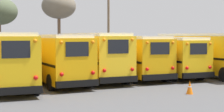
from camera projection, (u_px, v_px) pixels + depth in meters
ground_plane at (114, 79)px, 24.74m from camera, size 160.00×160.00×0.00m
school_bus_0 at (8, 58)px, 21.07m from camera, size 3.03×10.57×3.29m
school_bus_1 at (52, 56)px, 23.13m from camera, size 2.79×10.19×3.19m
school_bus_2 at (90, 54)px, 24.79m from camera, size 2.67×10.11×3.30m
school_bus_3 at (127, 55)px, 26.01m from camera, size 2.72×9.83×3.11m
school_bus_4 at (159, 54)px, 27.33m from camera, size 2.90×10.67×3.02m
school_bus_5 at (203, 53)px, 26.94m from camera, size 2.66×10.26×3.29m
utility_pole at (108, 20)px, 36.58m from camera, size 1.80×0.25×9.13m
bare_tree_1 at (59, 6)px, 38.12m from camera, size 3.81×3.81×7.87m
fence_line at (80, 59)px, 31.62m from camera, size 22.84×0.06×1.42m
traffic_cone at (190, 87)px, 18.33m from camera, size 0.36×0.36×0.72m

